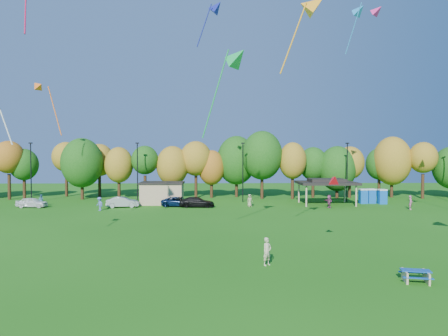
{
  "coord_description": "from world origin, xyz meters",
  "views": [
    {
      "loc": [
        -2.1,
        -20.6,
        7.34
      ],
      "look_at": [
        -1.56,
        6.0,
        6.41
      ],
      "focal_mm": 32.0,
      "sensor_mm": 36.0,
      "label": 1
    }
  ],
  "objects_px": {
    "car_b": "(123,202)",
    "car_d": "(197,202)",
    "picnic_table": "(416,275)",
    "car_a": "(32,202)",
    "kite_flyer": "(267,251)",
    "car_c": "(179,202)",
    "porta_potties": "(372,196)"
  },
  "relations": [
    {
      "from": "porta_potties",
      "to": "car_c",
      "type": "relative_size",
      "value": 0.78
    },
    {
      "from": "porta_potties",
      "to": "kite_flyer",
      "type": "bearing_deg",
      "value": -121.37
    },
    {
      "from": "kite_flyer",
      "to": "car_a",
      "type": "relative_size",
      "value": 0.45
    },
    {
      "from": "picnic_table",
      "to": "car_c",
      "type": "distance_m",
      "value": 37.32
    },
    {
      "from": "car_b",
      "to": "car_d",
      "type": "bearing_deg",
      "value": -99.53
    },
    {
      "from": "picnic_table",
      "to": "car_b",
      "type": "xyz_separation_m",
      "value": [
        -24.32,
        32.52,
        0.32
      ]
    },
    {
      "from": "picnic_table",
      "to": "car_a",
      "type": "distance_m",
      "value": 49.17
    },
    {
      "from": "car_c",
      "to": "car_b",
      "type": "bearing_deg",
      "value": 98.89
    },
    {
      "from": "picnic_table",
      "to": "car_a",
      "type": "bearing_deg",
      "value": 150.77
    },
    {
      "from": "kite_flyer",
      "to": "picnic_table",
      "type": "bearing_deg",
      "value": -59.87
    },
    {
      "from": "kite_flyer",
      "to": "car_d",
      "type": "bearing_deg",
      "value": 65.69
    },
    {
      "from": "car_a",
      "to": "car_c",
      "type": "relative_size",
      "value": 0.85
    },
    {
      "from": "picnic_table",
      "to": "porta_potties",
      "type": "bearing_deg",
      "value": 84.39
    },
    {
      "from": "car_b",
      "to": "car_c",
      "type": "relative_size",
      "value": 0.91
    },
    {
      "from": "car_a",
      "to": "car_d",
      "type": "bearing_deg",
      "value": -87.6
    },
    {
      "from": "car_c",
      "to": "car_d",
      "type": "xyz_separation_m",
      "value": [
        2.61,
        -0.8,
        0.04
      ]
    },
    {
      "from": "car_d",
      "to": "car_a",
      "type": "bearing_deg",
      "value": 92.37
    },
    {
      "from": "car_b",
      "to": "car_d",
      "type": "relative_size",
      "value": 0.91
    },
    {
      "from": "kite_flyer",
      "to": "car_c",
      "type": "distance_m",
      "value": 31.02
    },
    {
      "from": "car_a",
      "to": "car_d",
      "type": "height_order",
      "value": "car_d"
    },
    {
      "from": "picnic_table",
      "to": "kite_flyer",
      "type": "distance_m",
      "value": 8.85
    },
    {
      "from": "porta_potties",
      "to": "car_d",
      "type": "distance_m",
      "value": 26.06
    },
    {
      "from": "picnic_table",
      "to": "kite_flyer",
      "type": "bearing_deg",
      "value": 168.56
    },
    {
      "from": "picnic_table",
      "to": "car_b",
      "type": "height_order",
      "value": "car_b"
    },
    {
      "from": "porta_potties",
      "to": "car_a",
      "type": "distance_m",
      "value": 48.59
    },
    {
      "from": "car_c",
      "to": "kite_flyer",
      "type": "bearing_deg",
      "value": -161.37
    },
    {
      "from": "car_a",
      "to": "porta_potties",
      "type": "bearing_deg",
      "value": -83.35
    },
    {
      "from": "car_a",
      "to": "car_b",
      "type": "distance_m",
      "value": 12.43
    },
    {
      "from": "car_a",
      "to": "car_d",
      "type": "distance_m",
      "value": 22.65
    },
    {
      "from": "kite_flyer",
      "to": "car_a",
      "type": "bearing_deg",
      "value": 98.55
    },
    {
      "from": "car_c",
      "to": "car_d",
      "type": "relative_size",
      "value": 0.99
    },
    {
      "from": "picnic_table",
      "to": "car_a",
      "type": "xyz_separation_m",
      "value": [
        -36.75,
        32.66,
        0.29
      ]
    }
  ]
}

